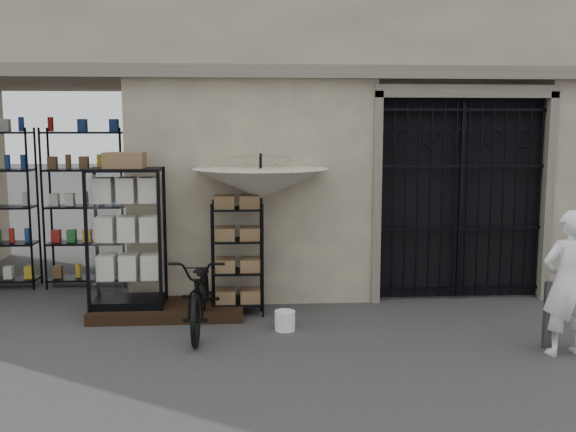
{
  "coord_description": "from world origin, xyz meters",
  "views": [
    {
      "loc": [
        -1.37,
        -6.88,
        2.48
      ],
      "look_at": [
        -0.8,
        1.4,
        1.35
      ],
      "focal_mm": 40.0,
      "sensor_mm": 36.0,
      "label": 1
    }
  ],
  "objects": [
    {
      "name": "ground",
      "position": [
        0.0,
        0.0,
        0.0
      ],
      "size": [
        80.0,
        80.0,
        0.0
      ],
      "primitive_type": "plane",
      "color": "black",
      "rests_on": "ground"
    },
    {
      "name": "main_building",
      "position": [
        0.0,
        4.0,
        4.5
      ],
      "size": [
        14.0,
        4.0,
        9.0
      ],
      "primitive_type": "cube",
      "color": "tan",
      "rests_on": "ground"
    },
    {
      "name": "shop_recess",
      "position": [
        -4.5,
        2.8,
        1.5
      ],
      "size": [
        3.0,
        1.7,
        3.0
      ],
      "primitive_type": "cube",
      "color": "black",
      "rests_on": "ground"
    },
    {
      "name": "shop_shelving",
      "position": [
        -4.55,
        3.3,
        1.25
      ],
      "size": [
        2.7,
        0.5,
        2.5
      ],
      "primitive_type": "cube",
      "color": "black",
      "rests_on": "ground"
    },
    {
      "name": "iron_gate",
      "position": [
        1.75,
        2.28,
        1.5
      ],
      "size": [
        2.5,
        0.21,
        3.0
      ],
      "color": "black",
      "rests_on": "ground"
    },
    {
      "name": "step_platform",
      "position": [
        -2.4,
        1.55,
        0.07
      ],
      "size": [
        2.0,
        0.9,
        0.15
      ],
      "primitive_type": "cube",
      "color": "black",
      "rests_on": "ground"
    },
    {
      "name": "display_cabinet",
      "position": [
        -2.9,
        1.52,
        0.97
      ],
      "size": [
        0.98,
        0.68,
        1.98
      ],
      "rotation": [
        0.0,
        0.0,
        0.14
      ],
      "color": "black",
      "rests_on": "step_platform"
    },
    {
      "name": "wire_rack",
      "position": [
        -1.46,
        1.62,
        0.74
      ],
      "size": [
        0.76,
        0.62,
        1.52
      ],
      "rotation": [
        0.0,
        0.0,
        0.24
      ],
      "color": "black",
      "rests_on": "ground"
    },
    {
      "name": "market_umbrella",
      "position": [
        -1.15,
        1.66,
        1.86
      ],
      "size": [
        1.58,
        1.62,
        2.59
      ],
      "rotation": [
        0.0,
        0.0,
        0.0
      ],
      "color": "black",
      "rests_on": "ground"
    },
    {
      "name": "white_bucket",
      "position": [
        -0.88,
        0.8,
        0.12
      ],
      "size": [
        0.33,
        0.33,
        0.24
      ],
      "primitive_type": "cylinder",
      "rotation": [
        0.0,
        0.0,
        -0.4
      ],
      "color": "white",
      "rests_on": "ground"
    },
    {
      "name": "bicycle",
      "position": [
        -1.91,
        0.86,
        0.0
      ],
      "size": [
        0.67,
        0.99,
        1.85
      ],
      "primitive_type": "imported",
      "rotation": [
        0.0,
        0.0,
        -0.02
      ],
      "color": "black",
      "rests_on": "ground"
    },
    {
      "name": "steel_bollard",
      "position": [
        2.07,
        -0.06,
        0.38
      ],
      "size": [
        0.16,
        0.16,
        0.77
      ],
      "primitive_type": "cylinder",
      "rotation": [
        0.0,
        0.0,
        0.15
      ],
      "color": "#4A4B4E",
      "rests_on": "ground"
    },
    {
      "name": "shopkeeper",
      "position": [
        2.15,
        -0.26,
        0.0
      ],
      "size": [
        0.81,
        1.68,
        0.39
      ],
      "primitive_type": "imported",
      "rotation": [
        0.0,
        0.0,
        3.28
      ],
      "color": "white",
      "rests_on": "ground"
    }
  ]
}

